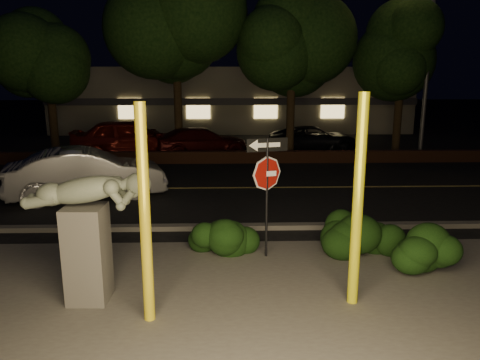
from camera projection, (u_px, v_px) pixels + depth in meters
name	position (u px, v px, depth m)	size (l,w,h in m)	color
ground	(235.00, 169.00, 18.33)	(90.00, 90.00, 0.00)	black
patio	(249.00, 308.00, 7.62)	(14.00, 6.00, 0.02)	#4C4944
road	(237.00, 188.00, 15.41)	(80.00, 8.00, 0.01)	black
lane_marking	(237.00, 188.00, 15.41)	(80.00, 0.12, 0.01)	#B29C47
curb	(241.00, 227.00, 11.41)	(80.00, 0.25, 0.12)	#4C4944
brick_wall	(235.00, 157.00, 19.54)	(40.00, 0.35, 0.50)	#412215
parking_lot	(233.00, 143.00, 25.14)	(40.00, 12.00, 0.01)	black
building	(231.00, 97.00, 32.46)	(22.00, 10.20, 4.00)	slate
tree_far_a	(45.00, 33.00, 19.80)	(4.60, 4.60, 7.43)	black
tree_far_b	(175.00, 16.00, 19.99)	(5.20, 5.20, 8.41)	black
tree_far_c	(293.00, 25.00, 19.83)	(4.80, 4.80, 7.84)	black
tree_far_d	(404.00, 32.00, 20.52)	(4.40, 4.40, 7.42)	black
yellow_pole_left	(145.00, 217.00, 6.88)	(0.17, 0.17, 3.36)	yellow
yellow_pole_right	(358.00, 203.00, 7.41)	(0.17, 0.17, 3.47)	#F7F51C
signpost	(267.00, 174.00, 9.32)	(0.83, 0.21, 2.49)	black
sculpture	(88.00, 223.00, 7.58)	(2.06, 0.66, 2.21)	#4C4944
hedge_center	(221.00, 232.00, 9.84)	(1.76, 0.83, 0.92)	black
hedge_right	(358.00, 224.00, 9.87)	(1.87, 1.00, 1.23)	black
hedge_far_right	(418.00, 246.00, 8.95)	(1.43, 0.89, 0.99)	black
streetlight	(426.00, 33.00, 19.57)	(1.33, 0.52, 8.95)	#46464A
silver_sedan	(87.00, 174.00, 14.05)	(1.61, 4.62, 1.52)	silver
parked_car_red	(129.00, 138.00, 20.79)	(2.01, 5.00, 1.70)	maroon
parked_car_darkred	(201.00, 142.00, 21.19)	(1.78, 4.39, 1.27)	#3A0A09
parked_car_dark	(314.00, 139.00, 22.37)	(1.98, 4.29, 1.19)	black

